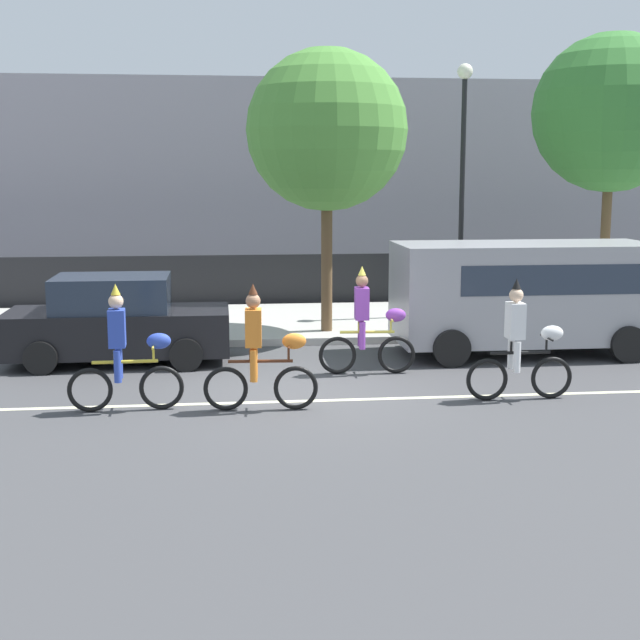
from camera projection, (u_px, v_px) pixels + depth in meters
ground_plane at (292, 394)px, 14.38m from camera, size 80.00×80.00×0.00m
road_centre_line at (294, 401)px, 13.89m from camera, size 36.00×0.14×0.01m
sidewalk_curb at (269, 323)px, 20.74m from camera, size 60.00×5.00×0.15m
fence_line at (263, 281)px, 23.48m from camera, size 40.00×0.08×1.40m
building_backdrop at (223, 182)px, 31.40m from camera, size 28.00×8.00×6.43m
parade_cyclist_cobalt at (126, 356)px, 13.23m from camera, size 1.72×0.50×1.92m
parade_cyclist_orange at (261, 355)px, 13.27m from camera, size 1.72×0.50×1.92m
parade_cyclist_purple at (368, 327)px, 15.70m from camera, size 1.72×0.50×1.92m
parade_cyclist_zebra at (521, 347)px, 13.90m from camera, size 1.72×0.50×1.92m
parked_van_grey at (528, 289)px, 17.36m from camera, size 5.00×2.22×2.18m
parked_car_black at (117, 322)px, 16.61m from camera, size 4.10×1.92×1.64m
street_lamp_post at (463, 153)px, 20.79m from camera, size 0.36×0.36×5.86m
street_tree_near_lamp at (327, 130)px, 18.59m from camera, size 3.38×3.38×5.95m
street_tree_far_corner at (612, 113)px, 21.48m from camera, size 3.81×3.81×6.71m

